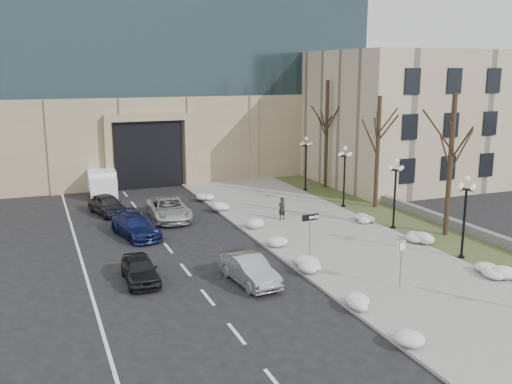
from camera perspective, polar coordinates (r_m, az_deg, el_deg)
ground at (r=24.85m, az=14.32°, el=-13.01°), size 160.00×160.00×0.00m
sidewalk at (r=37.73m, az=6.23°, el=-3.81°), size 9.00×40.00×0.12m
curb at (r=35.91m, az=-0.16°, el=-4.55°), size 0.30×40.00×0.14m
grass_strip at (r=41.08m, az=14.29°, el=-2.80°), size 4.00×40.00×0.10m
stone_wall at (r=43.73m, az=14.91°, el=-1.53°), size 0.50×30.00×0.70m
classical_building at (r=58.31m, az=16.20°, el=7.38°), size 22.00×18.12×12.00m
car_a at (r=29.22m, az=-11.52°, el=-7.56°), size 1.61×3.92×1.33m
car_b at (r=28.43m, az=-0.65°, el=-7.80°), size 1.98×4.40×1.40m
car_c at (r=36.86m, az=-11.94°, el=-3.36°), size 2.94×5.12×1.40m
car_d at (r=40.66m, az=-8.73°, el=-1.67°), size 2.76×5.62×1.54m
car_e at (r=42.98m, az=-14.64°, el=-1.22°), size 2.79×4.64×1.48m
pedestrian at (r=39.77m, az=2.59°, el=-1.64°), size 0.65×0.50×1.59m
box_truck at (r=50.47m, az=-15.16°, el=1.01°), size 2.65×6.57×2.04m
one_way_sign at (r=30.70m, az=5.72°, el=-3.10°), size 1.07×0.30×2.85m
keep_sign at (r=28.15m, az=14.35°, el=-6.02°), size 0.51×0.20×2.45m
snow_clump_a at (r=23.00m, az=15.74°, el=-14.41°), size 1.10×1.60×0.36m
snow_clump_b at (r=25.84m, az=10.31°, el=-11.08°), size 1.10×1.60×0.36m
snow_clump_c at (r=30.30m, az=5.27°, el=-7.37°), size 1.10×1.60×0.36m
snow_clump_d at (r=33.57m, az=1.94°, el=-5.36°), size 1.10×1.60×0.36m
snow_clump_e at (r=37.58m, az=-0.58°, el=-3.42°), size 1.10×1.60×0.36m
snow_clump_f at (r=42.21m, az=-3.38°, el=-1.69°), size 1.10×1.60×0.36m
snow_clump_g at (r=46.09m, az=-5.11°, el=-0.53°), size 1.10×1.60×0.36m
snow_clump_h at (r=31.62m, az=22.63°, el=-7.45°), size 1.10×1.60×0.36m
snow_clump_i at (r=36.11m, az=16.02°, el=-4.56°), size 1.10×1.60×0.36m
snow_clump_j at (r=39.97m, az=10.85°, el=-2.69°), size 1.10×1.60×0.36m
lamppost_a at (r=33.30m, az=20.20°, el=-1.31°), size 1.18×1.18×4.76m
lamppost_b at (r=38.25m, az=13.76°, el=0.77°), size 1.18×1.18×4.76m
lamppost_c at (r=43.61m, az=8.85°, el=2.36°), size 1.18×1.18×4.76m
lamppost_d at (r=49.25m, az=5.03°, el=3.58°), size 1.18×1.18×4.76m
tree_near at (r=37.22m, az=18.97°, el=4.45°), size 3.20×3.20×9.00m
tree_mid at (r=43.59m, az=12.13°, el=5.46°), size 3.20×3.20×8.50m
tree_far at (r=50.34m, az=7.09°, el=7.25°), size 3.20×3.20×9.50m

